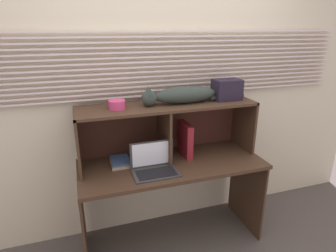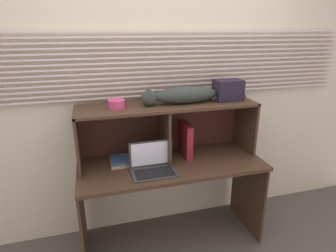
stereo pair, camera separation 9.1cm
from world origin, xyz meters
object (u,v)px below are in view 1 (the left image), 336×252
(storage_box, at_px, (227,90))
(book_stack, at_px, (120,162))
(binder_upright, at_px, (185,139))
(small_basket, at_px, (117,105))
(cat, at_px, (183,95))
(laptop, at_px, (154,166))

(storage_box, bearing_deg, book_stack, 179.98)
(binder_upright, xyz_separation_m, small_basket, (-0.56, 0.00, 0.36))
(binder_upright, distance_m, storage_box, 0.55)
(cat, bearing_deg, storage_box, 0.00)
(cat, xyz_separation_m, laptop, (-0.31, -0.21, -0.49))
(binder_upright, xyz_separation_m, book_stack, (-0.57, 0.00, -0.12))
(laptop, bearing_deg, book_stack, 138.92)
(laptop, distance_m, small_basket, 0.55)
(laptop, xyz_separation_m, small_basket, (-0.23, 0.21, 0.45))
(small_basket, bearing_deg, binder_upright, 0.00)
(book_stack, relative_size, storage_box, 0.93)
(laptop, distance_m, book_stack, 0.31)
(laptop, bearing_deg, binder_upright, 31.62)
(book_stack, bearing_deg, binder_upright, -0.03)
(binder_upright, relative_size, small_basket, 2.27)
(small_basket, bearing_deg, book_stack, 176.70)
(laptop, xyz_separation_m, book_stack, (-0.24, 0.21, -0.03))
(cat, height_order, laptop, cat)
(laptop, height_order, binder_upright, binder_upright)
(cat, bearing_deg, laptop, -146.10)
(storage_box, bearing_deg, cat, 180.00)
(small_basket, bearing_deg, laptop, -41.60)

